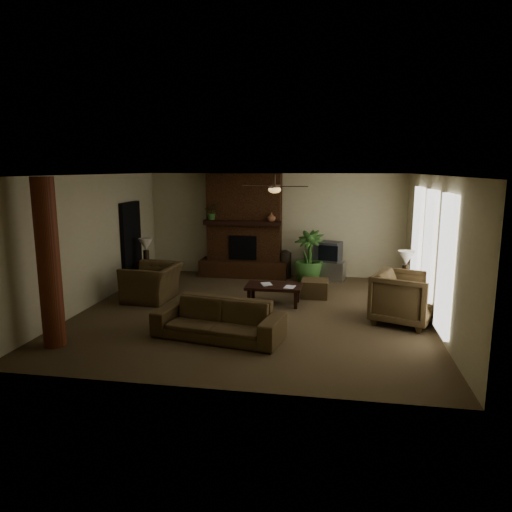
% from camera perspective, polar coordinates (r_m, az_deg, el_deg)
% --- Properties ---
extents(room_shell, '(7.00, 7.00, 7.00)m').
position_cam_1_polar(room_shell, '(9.41, -0.40, 1.35)').
color(room_shell, brown).
rests_on(room_shell, ground).
extents(fireplace, '(2.40, 0.70, 2.80)m').
position_cam_1_polar(fireplace, '(12.72, -1.44, 2.68)').
color(fireplace, '#4C2914').
rests_on(fireplace, ground).
extents(windows, '(0.08, 3.65, 2.35)m').
position_cam_1_polar(windows, '(9.66, 20.42, 0.61)').
color(windows, white).
rests_on(windows, ground).
extents(log_column, '(0.36, 0.36, 2.80)m').
position_cam_1_polar(log_column, '(8.28, -24.04, -0.87)').
color(log_column, brown).
rests_on(log_column, ground).
extents(doorway, '(0.10, 1.00, 2.10)m').
position_cam_1_polar(doorway, '(12.20, -15.02, 1.47)').
color(doorway, black).
rests_on(doorway, ground).
extents(ceiling_fan, '(1.35, 1.35, 0.37)m').
position_cam_1_polar(ceiling_fan, '(9.53, 2.30, 8.29)').
color(ceiling_fan, '#302315').
rests_on(ceiling_fan, ceiling).
extents(sofa, '(2.34, 1.06, 0.88)m').
position_cam_1_polar(sofa, '(8.19, -4.63, -7.02)').
color(sofa, '#4B3A20').
rests_on(sofa, ground).
extents(armchair_left, '(0.86, 1.26, 1.07)m').
position_cam_1_polar(armchair_left, '(10.72, -12.60, -2.46)').
color(armchair_left, '#4B3A20').
rests_on(armchair_left, ground).
extents(armchair_right, '(1.31, 1.34, 1.09)m').
position_cam_1_polar(armchair_right, '(9.32, 17.69, -4.65)').
color(armchair_right, '#4B3A20').
rests_on(armchair_right, ground).
extents(coffee_table, '(1.20, 0.70, 0.43)m').
position_cam_1_polar(coffee_table, '(10.15, 2.19, -3.90)').
color(coffee_table, black).
rests_on(coffee_table, ground).
extents(ottoman, '(0.61, 0.61, 0.40)m').
position_cam_1_polar(ottoman, '(10.85, 7.20, -3.95)').
color(ottoman, '#4B3A20').
rests_on(ottoman, ground).
extents(tv_stand, '(0.93, 0.65, 0.50)m').
position_cam_1_polar(tv_stand, '(12.58, 8.85, -1.73)').
color(tv_stand, '#AEAEB0').
rests_on(tv_stand, ground).
extents(tv, '(0.77, 0.70, 0.52)m').
position_cam_1_polar(tv, '(12.48, 8.82, 0.55)').
color(tv, '#37383A').
rests_on(tv, tv_stand).
extents(floor_vase, '(0.34, 0.34, 0.77)m').
position_cam_1_polar(floor_vase, '(12.61, 3.58, -0.75)').
color(floor_vase, black).
rests_on(floor_vase, ground).
extents(floor_plant, '(1.20, 1.54, 0.76)m').
position_cam_1_polar(floor_plant, '(12.18, 6.43, -1.46)').
color(floor_plant, '#366127').
rests_on(floor_plant, ground).
extents(side_table_left, '(0.62, 0.62, 0.55)m').
position_cam_1_polar(side_table_left, '(12.20, -13.14, -2.16)').
color(side_table_left, black).
rests_on(side_table_left, ground).
extents(lamp_left, '(0.38, 0.38, 0.65)m').
position_cam_1_polar(lamp_left, '(12.03, -13.34, 1.18)').
color(lamp_left, '#302315').
rests_on(lamp_left, side_table_left).
extents(side_table_right, '(0.54, 0.54, 0.55)m').
position_cam_1_polar(side_table_right, '(10.55, 17.69, -4.39)').
color(side_table_right, black).
rests_on(side_table_right, ground).
extents(lamp_right, '(0.45, 0.45, 0.65)m').
position_cam_1_polar(lamp_right, '(10.42, 17.90, -0.49)').
color(lamp_right, '#302315').
rests_on(lamp_right, side_table_right).
extents(mantel_plant, '(0.39, 0.43, 0.33)m').
position_cam_1_polar(mantel_plant, '(12.65, -5.40, 5.18)').
color(mantel_plant, '#366127').
rests_on(mantel_plant, fireplace).
extents(mantel_vase, '(0.25, 0.26, 0.22)m').
position_cam_1_polar(mantel_vase, '(12.23, 1.91, 4.78)').
color(mantel_vase, brown).
rests_on(mantel_vase, fireplace).
extents(book_a, '(0.21, 0.10, 0.29)m').
position_cam_1_polar(book_a, '(10.09, 0.69, -2.79)').
color(book_a, '#999999').
rests_on(book_a, coffee_table).
extents(book_b, '(0.21, 0.05, 0.29)m').
position_cam_1_polar(book_b, '(9.92, 3.54, -3.04)').
color(book_b, '#999999').
rests_on(book_b, coffee_table).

